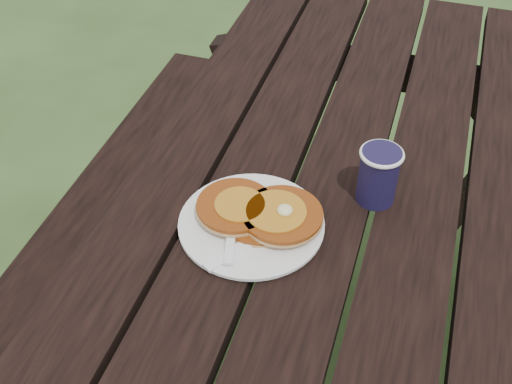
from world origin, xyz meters
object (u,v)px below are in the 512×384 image
(picnic_table, at_px, (310,348))
(pancake_stack, at_px, (260,212))
(plate, at_px, (251,225))
(coffee_cup, at_px, (379,173))

(picnic_table, relative_size, pancake_stack, 8.30)
(picnic_table, height_order, plate, plate)
(picnic_table, height_order, coffee_cup, coffee_cup)
(picnic_table, xyz_separation_m, plate, (-0.11, -0.05, 0.39))
(picnic_table, height_order, pancake_stack, pancake_stack)
(picnic_table, relative_size, plate, 7.45)
(pancake_stack, bearing_deg, plate, -128.79)
(coffee_cup, bearing_deg, plate, -144.60)
(pancake_stack, height_order, coffee_cup, coffee_cup)
(plate, relative_size, coffee_cup, 2.27)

